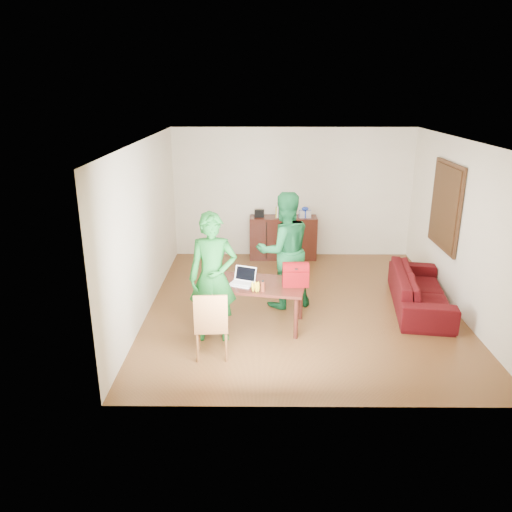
{
  "coord_description": "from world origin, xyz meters",
  "views": [
    {
      "loc": [
        -0.69,
        -7.59,
        3.46
      ],
      "look_at": [
        -0.75,
        -0.47,
        1.04
      ],
      "focal_mm": 35.0,
      "sensor_mm": 36.0,
      "label": 1
    }
  ],
  "objects_px": {
    "table": "(256,288)",
    "chair": "(212,337)",
    "bottle": "(263,286)",
    "person_near": "(213,278)",
    "person_far": "(284,250)",
    "sofa": "(420,290)",
    "laptop": "(241,282)",
    "red_bag": "(295,276)"
  },
  "relations": [
    {
      "from": "person_far",
      "to": "chair",
      "type": "bearing_deg",
      "value": 40.66
    },
    {
      "from": "person_far",
      "to": "red_bag",
      "type": "relative_size",
      "value": 5.03
    },
    {
      "from": "person_near",
      "to": "bottle",
      "type": "relative_size",
      "value": 11.15
    },
    {
      "from": "laptop",
      "to": "red_bag",
      "type": "relative_size",
      "value": 1.05
    },
    {
      "from": "person_far",
      "to": "bottle",
      "type": "distance_m",
      "value": 1.14
    },
    {
      "from": "person_near",
      "to": "bottle",
      "type": "xyz_separation_m",
      "value": [
        0.7,
        0.1,
        -0.17
      ]
    },
    {
      "from": "red_bag",
      "to": "sofa",
      "type": "distance_m",
      "value": 2.3
    },
    {
      "from": "person_far",
      "to": "laptop",
      "type": "height_order",
      "value": "person_far"
    },
    {
      "from": "table",
      "to": "chair",
      "type": "height_order",
      "value": "chair"
    },
    {
      "from": "bottle",
      "to": "red_bag",
      "type": "bearing_deg",
      "value": 26.73
    },
    {
      "from": "chair",
      "to": "person_far",
      "type": "relative_size",
      "value": 0.5
    },
    {
      "from": "person_near",
      "to": "person_far",
      "type": "bearing_deg",
      "value": 45.75
    },
    {
      "from": "chair",
      "to": "sofa",
      "type": "distance_m",
      "value": 3.65
    },
    {
      "from": "person_far",
      "to": "red_bag",
      "type": "height_order",
      "value": "person_far"
    },
    {
      "from": "red_bag",
      "to": "bottle",
      "type": "bearing_deg",
      "value": -153.86
    },
    {
      "from": "laptop",
      "to": "red_bag",
      "type": "bearing_deg",
      "value": 21.56
    },
    {
      "from": "red_bag",
      "to": "table",
      "type": "bearing_deg",
      "value": 172.42
    },
    {
      "from": "bottle",
      "to": "table",
      "type": "bearing_deg",
      "value": 107.7
    },
    {
      "from": "red_bag",
      "to": "chair",
      "type": "bearing_deg",
      "value": -143.85
    },
    {
      "from": "table",
      "to": "chair",
      "type": "relative_size",
      "value": 1.65
    },
    {
      "from": "chair",
      "to": "laptop",
      "type": "distance_m",
      "value": 1.05
    },
    {
      "from": "chair",
      "to": "bottle",
      "type": "distance_m",
      "value": 1.05
    },
    {
      "from": "person_far",
      "to": "red_bag",
      "type": "xyz_separation_m",
      "value": [
        0.13,
        -0.82,
        -0.14
      ]
    },
    {
      "from": "laptop",
      "to": "sofa",
      "type": "distance_m",
      "value": 3.03
    },
    {
      "from": "bottle",
      "to": "sofa",
      "type": "height_order",
      "value": "bottle"
    },
    {
      "from": "person_far",
      "to": "sofa",
      "type": "height_order",
      "value": "person_far"
    },
    {
      "from": "person_near",
      "to": "person_far",
      "type": "height_order",
      "value": "person_far"
    },
    {
      "from": "bottle",
      "to": "red_bag",
      "type": "relative_size",
      "value": 0.44
    },
    {
      "from": "laptop",
      "to": "sofa",
      "type": "xyz_separation_m",
      "value": [
        2.91,
        0.73,
        -0.42
      ]
    },
    {
      "from": "chair",
      "to": "bottle",
      "type": "relative_size",
      "value": 5.74
    },
    {
      "from": "bottle",
      "to": "sofa",
      "type": "bearing_deg",
      "value": 20.77
    },
    {
      "from": "person_near",
      "to": "sofa",
      "type": "relative_size",
      "value": 0.89
    },
    {
      "from": "table",
      "to": "person_far",
      "type": "bearing_deg",
      "value": 69.37
    },
    {
      "from": "person_far",
      "to": "person_near",
      "type": "bearing_deg",
      "value": 30.15
    },
    {
      "from": "table",
      "to": "laptop",
      "type": "xyz_separation_m",
      "value": [
        -0.22,
        -0.06,
        0.13
      ]
    },
    {
      "from": "table",
      "to": "chair",
      "type": "xyz_separation_m",
      "value": [
        -0.58,
        -0.94,
        -0.32
      ]
    },
    {
      "from": "person_near",
      "to": "sofa",
      "type": "height_order",
      "value": "person_near"
    },
    {
      "from": "person_near",
      "to": "laptop",
      "type": "xyz_separation_m",
      "value": [
        0.38,
        0.35,
        -0.2
      ]
    },
    {
      "from": "red_bag",
      "to": "person_far",
      "type": "bearing_deg",
      "value": 98.54
    },
    {
      "from": "bottle",
      "to": "laptop",
      "type": "bearing_deg",
      "value": 141.57
    },
    {
      "from": "person_far",
      "to": "bottle",
      "type": "relative_size",
      "value": 11.46
    },
    {
      "from": "table",
      "to": "sofa",
      "type": "height_order",
      "value": "table"
    }
  ]
}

